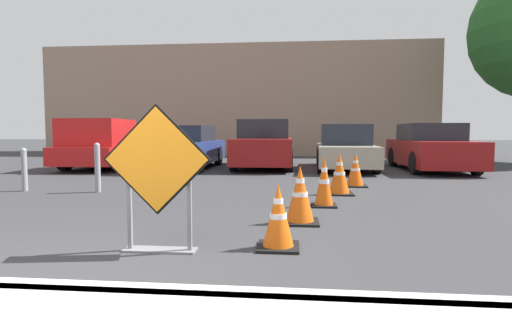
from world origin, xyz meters
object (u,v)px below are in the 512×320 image
object	(u,v)px
parked_car_nearest	(184,148)
traffic_cone_second	(300,195)
traffic_cone_fifth	(355,170)
parked_car_third	(345,149)
parked_car_fourth	(430,148)
road_closed_sign	(157,172)
traffic_cone_third	(324,182)
parked_car_second	(264,146)
bollard_second	(24,168)
traffic_cone_nearest	(278,217)
pickup_truck	(109,146)
bollard_nearest	(98,166)
traffic_cone_fourth	(339,174)

from	to	relation	value
parked_car_nearest	traffic_cone_second	bearing A→B (deg)	116.65
traffic_cone_fifth	parked_car_third	world-z (taller)	parked_car_third
parked_car_nearest	parked_car_fourth	distance (m)	7.94
road_closed_sign	parked_car_nearest	size ratio (longest dim) A/B	0.32
parked_car_fourth	traffic_cone_third	bearing A→B (deg)	61.04
parked_car_second	bollard_second	xyz separation A→B (m)	(-4.47, -5.78, -0.27)
parked_car_third	parked_car_fourth	xyz separation A→B (m)	(2.64, -0.08, 0.02)
parked_car_second	bollard_second	world-z (taller)	parked_car_second
traffic_cone_nearest	pickup_truck	world-z (taller)	pickup_truck
traffic_cone_nearest	parked_car_second	world-z (taller)	parked_car_second
parked_car_second	parked_car_third	bearing A→B (deg)	173.80
traffic_cone_second	parked_car_fourth	xyz separation A→B (m)	(4.20, 7.78, 0.31)
traffic_cone_fifth	bollard_nearest	size ratio (longest dim) A/B	0.75
traffic_cone_third	bollard_nearest	world-z (taller)	bollard_nearest
traffic_cone_fourth	parked_car_third	xyz separation A→B (m)	(0.76, 5.33, 0.27)
traffic_cone_second	traffic_cone_fifth	world-z (taller)	traffic_cone_second
traffic_cone_nearest	bollard_nearest	distance (m)	5.15
parked_car_second	parked_car_fourth	world-z (taller)	parked_car_second
parked_car_nearest	parked_car_third	world-z (taller)	parked_car_third
traffic_cone_nearest	traffic_cone_fourth	distance (m)	3.85
traffic_cone_fourth	traffic_cone_fifth	size ratio (longest dim) A/B	1.08
traffic_cone_fifth	parked_car_second	bearing A→B (deg)	118.13
traffic_cone_fourth	traffic_cone_fifth	world-z (taller)	traffic_cone_fourth
traffic_cone_fourth	bollard_nearest	distance (m)	4.80
parked_car_nearest	parked_car_third	xyz separation A→B (m)	(5.29, 0.19, -0.00)
pickup_truck	parked_car_second	bearing A→B (deg)	-178.67
traffic_cone_fourth	pickup_truck	world-z (taller)	pickup_truck
traffic_cone_fourth	parked_car_second	xyz separation A→B (m)	(-1.89, 5.59, 0.35)
traffic_cone_fourth	parked_car_nearest	bearing A→B (deg)	131.40
road_closed_sign	parked_car_nearest	world-z (taller)	road_closed_sign
road_closed_sign	traffic_cone_fourth	size ratio (longest dim) A/B	1.85
traffic_cone_second	traffic_cone_fifth	bearing A→B (deg)	70.99
traffic_cone_second	traffic_cone_fourth	xyz separation A→B (m)	(0.80, 2.52, 0.02)
road_closed_sign	traffic_cone_third	size ratio (longest dim) A/B	1.82
traffic_cone_second	traffic_cone_fifth	xyz separation A→B (m)	(1.27, 3.69, -0.01)
parked_car_third	bollard_nearest	xyz separation A→B (m)	(-5.56, -5.53, -0.14)
pickup_truck	parked_car_fourth	bearing A→B (deg)	177.45
road_closed_sign	parked_car_third	xyz separation A→B (m)	(2.99, 9.30, -0.15)
traffic_cone_fourth	traffic_cone_fifth	distance (m)	1.26
pickup_truck	parked_car_nearest	size ratio (longest dim) A/B	1.12
bollard_second	parked_car_second	bearing A→B (deg)	52.24
parked_car_third	parked_car_fourth	world-z (taller)	parked_car_fourth
traffic_cone_nearest	bollard_nearest	world-z (taller)	bollard_nearest
road_closed_sign	traffic_cone_fifth	world-z (taller)	road_closed_sign
traffic_cone_second	bollard_second	xyz separation A→B (m)	(-5.57, 2.33, 0.10)
traffic_cone_third	pickup_truck	size ratio (longest dim) A/B	0.15
traffic_cone_fourth	pickup_truck	distance (m)	8.86
traffic_cone_second	parked_car_second	distance (m)	8.19
traffic_cone_third	bollard_nearest	size ratio (longest dim) A/B	0.82
traffic_cone_fourth	traffic_cone_nearest	bearing A→B (deg)	-105.59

